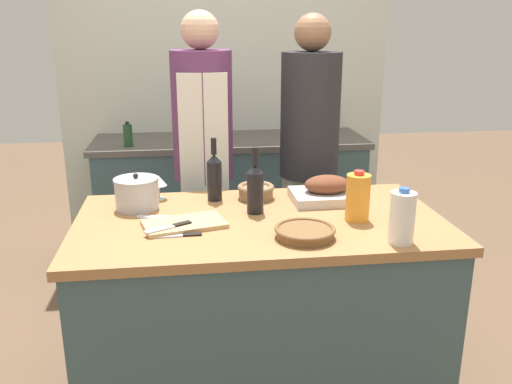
{
  "coord_description": "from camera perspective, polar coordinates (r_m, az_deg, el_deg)",
  "views": [
    {
      "loc": [
        -0.3,
        -2.18,
        1.68
      ],
      "look_at": [
        0.0,
        0.13,
        0.95
      ],
      "focal_mm": 38.0,
      "sensor_mm": 36.0,
      "label": 1
    }
  ],
  "objects": [
    {
      "name": "milk_jug",
      "position": [
        2.13,
        15.13,
        -2.59
      ],
      "size": [
        0.1,
        0.1,
        0.22
      ],
      "color": "white",
      "rests_on": "kitchen_island"
    },
    {
      "name": "wine_glass_left",
      "position": [
        2.62,
        -10.24,
        1.13
      ],
      "size": [
        0.08,
        0.08,
        0.12
      ],
      "color": "silver",
      "rests_on": "kitchen_island"
    },
    {
      "name": "wine_bottle_green",
      "position": [
        2.38,
        -0.08,
        0.49
      ],
      "size": [
        0.07,
        0.07,
        0.3
      ],
      "color": "black",
      "rests_on": "kitchen_island"
    },
    {
      "name": "stock_pot",
      "position": [
        2.51,
        -12.44,
        -0.13
      ],
      "size": [
        0.2,
        0.2,
        0.17
      ],
      "color": "#B7B7BC",
      "rests_on": "kitchen_island"
    },
    {
      "name": "wine_bottle_dark",
      "position": [
        2.57,
        -4.41,
        1.71
      ],
      "size": [
        0.07,
        0.07,
        0.3
      ],
      "color": "black",
      "rests_on": "kitchen_island"
    },
    {
      "name": "condiment_bottle_short",
      "position": [
        3.75,
        -4.9,
        6.6
      ],
      "size": [
        0.06,
        0.06,
        0.15
      ],
      "color": "#332D28",
      "rests_on": "back_counter"
    },
    {
      "name": "knife_chef",
      "position": [
        2.37,
        -8.65,
        -2.67
      ],
      "size": [
        0.3,
        0.09,
        0.01
      ],
      "color": "#B7B7BC",
      "rests_on": "kitchen_island"
    },
    {
      "name": "knife_paring",
      "position": [
        2.22,
        -9.05,
        -3.63
      ],
      "size": [
        0.19,
        0.13,
        0.01
      ],
      "color": "#B7B7BC",
      "rests_on": "cutting_board"
    },
    {
      "name": "condiment_bottle_extra",
      "position": [
        3.63,
        -5.57,
        6.75
      ],
      "size": [
        0.05,
        0.05,
        0.22
      ],
      "color": "#B28E2D",
      "rests_on": "back_counter"
    },
    {
      "name": "person_cook_guest",
      "position": [
        3.14,
        5.61,
        4.09
      ],
      "size": [
        0.34,
        0.34,
        1.74
      ],
      "rotation": [
        0.0,
        0.0,
        0.04
      ],
      "color": "beige",
      "rests_on": "ground_plane"
    },
    {
      "name": "mixing_bowl",
      "position": [
        2.6,
        -0.01,
        0.11
      ],
      "size": [
        0.18,
        0.18,
        0.07
      ],
      "color": "#846647",
      "rests_on": "kitchen_island"
    },
    {
      "name": "wicker_basket",
      "position": [
        2.14,
        5.17,
        -4.2
      ],
      "size": [
        0.24,
        0.24,
        0.04
      ],
      "color": "brown",
      "rests_on": "kitchen_island"
    },
    {
      "name": "back_wall",
      "position": [
        4.06,
        -3.24,
        11.57
      ],
      "size": [
        2.38,
        0.1,
        2.55
      ],
      "color": "silver",
      "rests_on": "ground_plane"
    },
    {
      "name": "person_cook_aproned",
      "position": [
        3.06,
        -5.54,
        3.92
      ],
      "size": [
        0.33,
        0.33,
        1.75
      ],
      "rotation": [
        0.0,
        0.0,
        -0.01
      ],
      "color": "beige",
      "rests_on": "ground_plane"
    },
    {
      "name": "back_counter",
      "position": [
        3.89,
        -2.64,
        -0.98
      ],
      "size": [
        1.88,
        0.6,
        0.92
      ],
      "color": "#3D565B",
      "rests_on": "ground_plane"
    },
    {
      "name": "roasting_pan",
      "position": [
        2.58,
        7.46,
        0.08
      ],
      "size": [
        0.33,
        0.25,
        0.12
      ],
      "color": "#BCBCC1",
      "rests_on": "kitchen_island"
    },
    {
      "name": "condiment_bottle_tall",
      "position": [
        3.61,
        -13.33,
        5.84
      ],
      "size": [
        0.06,
        0.06,
        0.16
      ],
      "color": "#234C28",
      "rests_on": "back_counter"
    },
    {
      "name": "knife_bread",
      "position": [
        2.18,
        -8.15,
        -4.54
      ],
      "size": [
        0.2,
        0.03,
        0.01
      ],
      "color": "#B7B7BC",
      "rests_on": "kitchen_island"
    },
    {
      "name": "cutting_board",
      "position": [
        2.28,
        -7.56,
        -3.35
      ],
      "size": [
        0.37,
        0.27,
        0.02
      ],
      "color": "tan",
      "rests_on": "kitchen_island"
    },
    {
      "name": "kitchen_island",
      "position": [
        2.53,
        0.39,
        -12.1
      ],
      "size": [
        1.59,
        0.86,
        0.87
      ],
      "color": "#3D565B",
      "rests_on": "ground_plane"
    },
    {
      "name": "juice_jug",
      "position": [
        2.34,
        10.67,
        -0.54
      ],
      "size": [
        0.1,
        0.1,
        0.22
      ],
      "color": "orange",
      "rests_on": "kitchen_island"
    }
  ]
}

